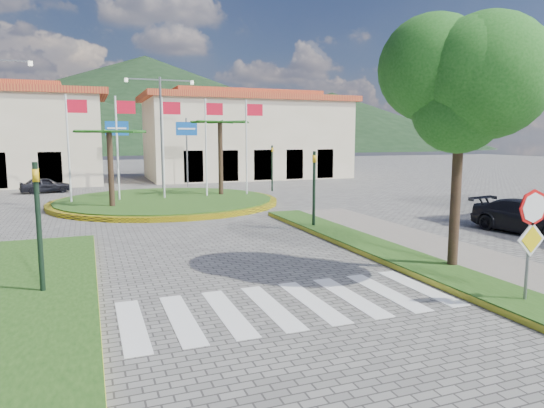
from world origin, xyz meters
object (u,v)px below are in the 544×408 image
object	(u,v)px
car_side_right	(528,217)
car_dark_a	(45,185)
deciduous_tree	(462,84)
car_dark_b	(225,173)
roundabout_island	(166,201)
stop_sign	(531,228)

from	to	relation	value
car_side_right	car_dark_a	bearing A→B (deg)	121.02
deciduous_tree	car_dark_b	bearing A→B (deg)	86.37
roundabout_island	car_dark_b	bearing A→B (deg)	63.16
roundabout_island	car_dark_a	distance (m)	10.92
car_dark_b	car_side_right	distance (m)	28.98
stop_sign	car_dark_a	size ratio (longest dim) A/B	0.83
deciduous_tree	stop_sign	bearing A→B (deg)	-101.18
deciduous_tree	car_dark_a	xyz separation A→B (m)	(-12.35, 25.49, -4.63)
roundabout_island	stop_sign	xyz separation A→B (m)	(4.90, -20.04, 1.62)
deciduous_tree	car_dark_a	size ratio (longest dim) A/B	2.13
stop_sign	car_side_right	xyz separation A→B (m)	(7.10, 6.26, -1.14)
stop_sign	deciduous_tree	world-z (taller)	deciduous_tree
deciduous_tree	car_side_right	size ratio (longest dim) A/B	1.52
stop_sign	car_dark_a	xyz separation A→B (m)	(-11.75, 28.53, -1.25)
roundabout_island	car_dark_a	xyz separation A→B (m)	(-6.85, 8.50, 0.37)
car_dark_a	car_dark_b	size ratio (longest dim) A/B	0.96
roundabout_island	car_side_right	size ratio (longest dim) A/B	2.84
deciduous_tree	car_side_right	distance (m)	8.55
deciduous_tree	car_dark_b	size ratio (longest dim) A/B	2.05
roundabout_island	stop_sign	size ratio (longest dim) A/B	4.79
stop_sign	car_side_right	size ratio (longest dim) A/B	0.59
stop_sign	car_dark_a	bearing A→B (deg)	112.38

